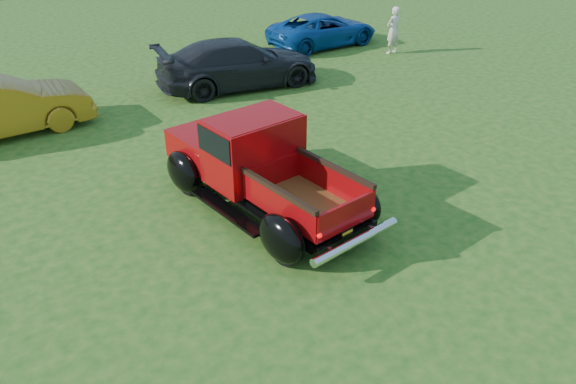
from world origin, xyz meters
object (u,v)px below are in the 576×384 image
at_px(show_car_blue, 323,30).
at_px(show_car_grey, 238,63).
at_px(pickup_truck, 254,163).
at_px(spectator, 393,30).

bearing_deg(show_car_blue, show_car_grey, 114.38).
height_order(pickup_truck, spectator, pickup_truck).
height_order(pickup_truck, show_car_blue, pickup_truck).
distance_m(pickup_truck, show_car_blue, 12.38).
relative_size(pickup_truck, spectator, 3.01).
xyz_separation_m(show_car_blue, spectator, (1.45, -2.37, 0.24)).
bearing_deg(spectator, show_car_grey, -3.53).
distance_m(show_car_grey, show_car_blue, 5.74).
distance_m(show_car_blue, spectator, 2.78).
relative_size(show_car_grey, spectator, 2.98).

